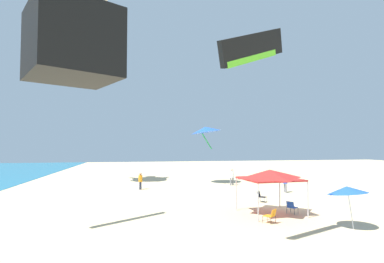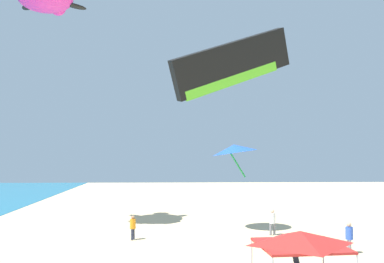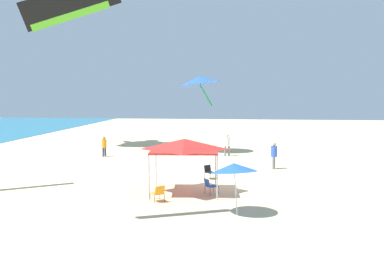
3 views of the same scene
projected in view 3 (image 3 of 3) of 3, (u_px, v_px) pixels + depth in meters
ground at (217, 187)px, 25.04m from camera, size 120.00×120.00×0.10m
canopy_tent at (184, 145)px, 23.18m from camera, size 3.48×3.68×2.84m
beach_umbrella at (234, 168)px, 19.17m from camera, size 2.08×2.06×2.40m
folding_chair_near_cooler at (209, 171)px, 27.03m from camera, size 0.81×0.81×0.82m
folding_chair_left_of_tent at (210, 185)px, 22.96m from camera, size 0.78×0.81×0.82m
folding_chair_right_of_tent at (158, 192)px, 21.32m from camera, size 0.81×0.79×0.82m
person_near_umbrella at (227, 143)px, 36.35m from camera, size 0.44×0.48×1.87m
person_by_tent at (274, 153)px, 30.40m from camera, size 0.49×0.44×1.85m
person_watching_sky at (104, 145)px, 36.24m from camera, size 0.43×0.39×1.66m
kite_delta_blue at (200, 80)px, 38.22m from camera, size 4.31×4.35×2.90m
kite_parafoil_black at (71, 4)px, 17.01m from camera, size 1.97×3.60×2.35m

